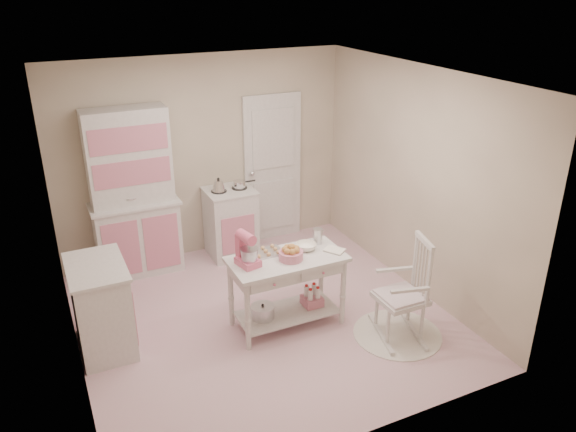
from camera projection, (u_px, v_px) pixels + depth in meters
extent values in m
plane|color=#CF819C|center=(264.00, 318.00, 6.15)|extent=(3.80, 3.80, 0.00)
cube|color=white|center=(259.00, 77.00, 5.12)|extent=(3.80, 3.80, 0.04)
cube|color=beige|center=(204.00, 157.00, 7.21)|extent=(3.80, 0.04, 2.60)
cube|color=beige|center=(364.00, 300.00, 4.06)|extent=(3.80, 0.04, 2.60)
cube|color=beige|center=(61.00, 245.00, 4.88)|extent=(0.04, 3.80, 2.60)
cube|color=beige|center=(415.00, 181.00, 6.38)|extent=(0.04, 3.80, 2.60)
cube|color=silver|center=(273.00, 169.00, 7.67)|extent=(0.82, 0.05, 2.04)
cube|color=silver|center=(133.00, 194.00, 6.73)|extent=(1.06, 0.50, 2.08)
cube|color=silver|center=(231.00, 222.00, 7.39)|extent=(0.62, 0.57, 0.92)
cube|color=silver|center=(101.00, 307.00, 5.51)|extent=(0.54, 0.84, 0.92)
cylinder|color=white|center=(397.00, 334.00, 5.87)|extent=(0.92, 0.92, 0.01)
cube|color=silver|center=(401.00, 289.00, 5.65)|extent=(0.65, 0.82, 1.10)
cube|color=silver|center=(287.00, 291.00, 5.90)|extent=(1.20, 0.60, 0.80)
cube|color=#DB5C7F|center=(248.00, 250.00, 5.52)|extent=(0.26, 0.32, 0.34)
cube|color=silver|center=(267.00, 252.00, 5.82)|extent=(0.34, 0.24, 0.02)
cylinder|color=#CC758C|center=(291.00, 255.00, 5.69)|extent=(0.25, 0.25, 0.09)
imported|color=white|center=(306.00, 247.00, 5.89)|extent=(0.22, 0.22, 0.07)
cylinder|color=silver|center=(318.00, 236.00, 6.01)|extent=(0.10, 0.10, 0.17)
imported|color=white|center=(331.00, 253.00, 5.81)|extent=(0.24, 0.25, 0.02)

